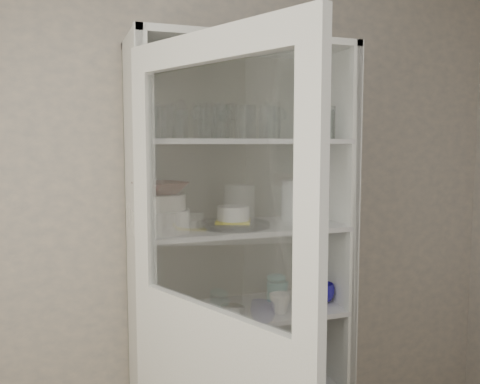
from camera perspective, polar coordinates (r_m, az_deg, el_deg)
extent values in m
cube|color=gray|center=(2.53, -6.00, -2.29)|extent=(3.60, 0.02, 2.60)
cube|color=silver|center=(2.31, -11.58, -9.48)|extent=(0.03, 0.45, 2.10)
cube|color=silver|center=(2.62, 10.15, -7.65)|extent=(0.03, 0.45, 2.10)
cube|color=gray|center=(2.61, -1.56, -7.58)|extent=(1.00, 0.03, 2.10)
cube|color=silver|center=(2.39, 0.00, 16.21)|extent=(1.00, 0.45, 0.03)
cube|color=silver|center=(2.46, 0.12, -13.25)|extent=(0.94, 0.42, 0.02)
cube|color=silver|center=(2.36, 0.12, -4.04)|extent=(0.94, 0.42, 0.02)
cube|color=silver|center=(2.33, 0.12, 5.70)|extent=(0.94, 0.42, 0.02)
cube|color=silver|center=(1.67, -3.16, 16.11)|extent=(0.40, 0.84, 0.10)
cube|color=silver|center=(1.97, -10.67, 1.27)|extent=(0.07, 0.10, 0.80)
cube|color=silver|center=(1.36, 7.95, -0.59)|extent=(0.07, 0.10, 0.80)
cube|color=silver|center=(1.65, -3.07, 0.51)|extent=(0.30, 0.67, 0.78)
cylinder|color=silver|center=(2.13, -9.48, 7.68)|extent=(0.08, 0.08, 0.13)
cylinder|color=silver|center=(2.14, -9.18, 7.73)|extent=(0.08, 0.08, 0.13)
cylinder|color=silver|center=(2.21, 0.87, 7.86)|extent=(0.08, 0.08, 0.14)
cylinder|color=silver|center=(2.23, 0.36, 7.84)|extent=(0.08, 0.08, 0.14)
cylinder|color=silver|center=(2.25, 3.09, 7.82)|extent=(0.09, 0.09, 0.14)
cylinder|color=silver|center=(2.40, 9.76, 7.68)|extent=(0.10, 0.10, 0.15)
cylinder|color=silver|center=(2.38, 9.76, 7.48)|extent=(0.07, 0.07, 0.13)
cylinder|color=silver|center=(2.23, -8.18, 7.76)|extent=(0.08, 0.08, 0.14)
cylinder|color=silver|center=(2.26, -6.64, 7.53)|extent=(0.08, 0.08, 0.12)
cylinder|color=silver|center=(2.30, -2.13, 7.86)|extent=(0.09, 0.09, 0.15)
cylinder|color=silver|center=(2.32, -3.60, 7.74)|extent=(0.08, 0.08, 0.14)
cylinder|color=silver|center=(2.20, -8.88, -3.24)|extent=(0.25, 0.25, 0.10)
cylinder|color=silver|center=(2.36, -10.00, -2.51)|extent=(0.21, 0.21, 0.11)
cylinder|color=silver|center=(2.19, -8.91, -1.11)|extent=(0.28, 0.28, 0.07)
imported|color=#532720|center=(2.18, -8.94, 0.44)|extent=(0.28, 0.28, 0.05)
cylinder|color=silver|center=(2.33, -0.76, -3.67)|extent=(0.42, 0.42, 0.02)
cube|color=gold|center=(2.33, -0.76, -3.31)|extent=(0.20, 0.20, 0.01)
cylinder|color=silver|center=(2.32, -0.76, -2.39)|extent=(0.17, 0.17, 0.06)
cylinder|color=silver|center=(2.51, 6.41, -0.94)|extent=(0.15, 0.15, 0.20)
imported|color=navy|center=(2.58, 9.19, -11.11)|extent=(0.15, 0.15, 0.10)
imported|color=#257C6F|center=(2.59, 4.38, -11.01)|extent=(0.12, 0.12, 0.09)
imported|color=silver|center=(2.40, 4.51, -12.36)|extent=(0.12, 0.12, 0.09)
cylinder|color=#257C6F|center=(2.58, 4.12, -11.00)|extent=(0.10, 0.10, 0.10)
ellipsoid|color=#257C6F|center=(2.56, 4.13, -9.75)|extent=(0.10, 0.10, 0.02)
cylinder|color=#B7B7B7|center=(2.40, -1.07, -13.02)|extent=(0.09, 0.09, 0.04)
cylinder|color=silver|center=(2.39, -9.84, -12.13)|extent=(0.12, 0.12, 0.12)
cube|color=#AFAFB1|center=(2.66, 4.93, -20.13)|extent=(0.23, 0.20, 0.06)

